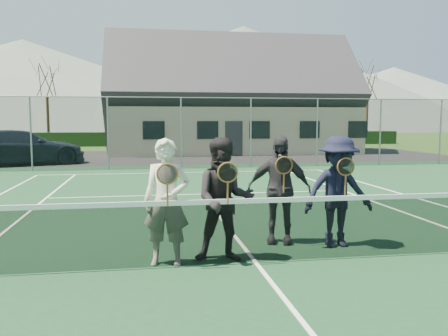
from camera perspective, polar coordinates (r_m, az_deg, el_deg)
The scene contains 20 objects.
ground at distance 26.60m, azimuth -6.24°, elevation 1.31°, with size 220.00×220.00×0.00m, color #2B4C1B.
court_surface at distance 6.97m, azimuth 3.86°, elevation -11.42°, with size 30.00×30.00×0.02m, color #14381E.
tarmac_carpark at distance 26.66m, azimuth -14.86°, elevation 1.17°, with size 40.00×12.00×0.01m, color black.
hedge_row at distance 38.53m, azimuth -7.32°, elevation 3.51°, with size 40.00×1.20×1.10m, color black.
hill_west at distance 104.37m, azimuth -22.91°, elevation 9.17°, with size 110.00×110.00×18.00m, color #56675C.
hill_centre at distance 104.12m, azimuth 2.38°, elevation 10.73°, with size 120.00×120.00×22.00m, color #526259.
hill_east at distance 116.28m, azimuth 19.67°, elevation 7.91°, with size 90.00×90.00×14.00m, color #596B5F.
car_c at distance 23.70m, azimuth -23.14°, elevation 2.29°, with size 2.26×5.56×1.61m, color black.
court_markings at distance 6.96m, azimuth 3.86°, elevation -11.30°, with size 11.03×23.83×0.01m.
tennis_net at distance 6.83m, azimuth 3.89°, elevation -7.18°, with size 11.68×0.08×1.10m.
perimeter_fence at distance 20.04m, azimuth -5.17°, elevation 4.23°, with size 30.07×0.07×3.02m.
clubhouse at distance 31.03m, azimuth 0.71°, elevation 9.36°, with size 15.60×8.20×7.70m.
tree_b at distance 40.33m, azimuth -20.60°, elevation 10.74°, with size 3.20×3.20×7.77m.
tree_c at distance 39.80m, azimuth -4.55°, elevation 11.16°, with size 3.20×3.20×7.77m.
tree_d at distance 41.90m, azimuth 9.45°, elevation 10.83°, with size 3.20×3.20×7.77m.
tree_e at distance 44.21m, azimuth 16.95°, elevation 10.40°, with size 3.20×3.20×7.77m.
player_a at distance 6.73m, azimuth -6.93°, elevation -4.08°, with size 0.73×0.56×1.80m.
player_b at distance 6.86m, azimuth 0.05°, elevation -3.86°, with size 0.96×0.80×1.80m.
player_c at distance 7.93m, azimuth 6.63°, elevation -2.57°, with size 1.14×0.75×1.80m.
player_d at distance 7.87m, azimuth 13.57°, elevation -2.77°, with size 1.19×0.72×1.80m.
Camera 1 is at (-1.57, -6.47, 2.07)m, focal length 38.00 mm.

